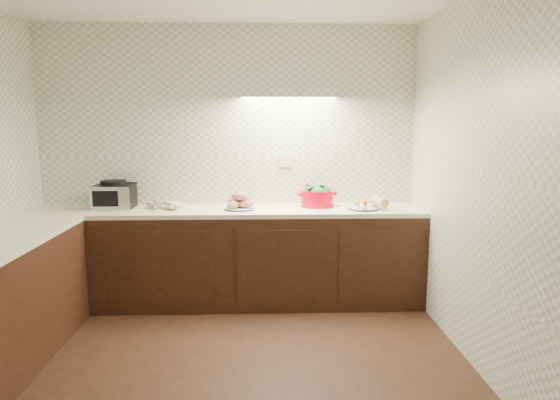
{
  "coord_description": "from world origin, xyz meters",
  "views": [
    {
      "loc": [
        0.33,
        -3.03,
        1.71
      ],
      "look_at": [
        0.48,
        1.25,
        1.02
      ],
      "focal_mm": 32.0,
      "sensor_mm": 36.0,
      "label": 1
    }
  ],
  "objects_px": {
    "toaster_oven": "(114,195)",
    "parsnip_pile": "(158,206)",
    "sweet_potato_plate": "(239,202)",
    "dutch_oven": "(317,196)",
    "onion_bowl": "(238,202)",
    "veg_plate": "(369,204)"
  },
  "relations": [
    {
      "from": "dutch_oven",
      "to": "veg_plate",
      "type": "height_order",
      "value": "dutch_oven"
    },
    {
      "from": "toaster_oven",
      "to": "parsnip_pile",
      "type": "height_order",
      "value": "toaster_oven"
    },
    {
      "from": "parsnip_pile",
      "to": "veg_plate",
      "type": "relative_size",
      "value": 1.2
    },
    {
      "from": "toaster_oven",
      "to": "sweet_potato_plate",
      "type": "distance_m",
      "value": 1.18
    },
    {
      "from": "parsnip_pile",
      "to": "veg_plate",
      "type": "bearing_deg",
      "value": -0.71
    },
    {
      "from": "sweet_potato_plate",
      "to": "veg_plate",
      "type": "xyz_separation_m",
      "value": [
        1.2,
        -0.01,
        -0.02
      ]
    },
    {
      "from": "toaster_oven",
      "to": "onion_bowl",
      "type": "distance_m",
      "value": 1.15
    },
    {
      "from": "toaster_oven",
      "to": "onion_bowl",
      "type": "relative_size",
      "value": 2.33
    },
    {
      "from": "sweet_potato_plate",
      "to": "toaster_oven",
      "type": "bearing_deg",
      "value": 173.98
    },
    {
      "from": "parsnip_pile",
      "to": "dutch_oven",
      "type": "relative_size",
      "value": 1.1
    },
    {
      "from": "veg_plate",
      "to": "toaster_oven",
      "type": "bearing_deg",
      "value": 176.81
    },
    {
      "from": "sweet_potato_plate",
      "to": "dutch_oven",
      "type": "distance_m",
      "value": 0.74
    },
    {
      "from": "onion_bowl",
      "to": "dutch_oven",
      "type": "height_order",
      "value": "dutch_oven"
    },
    {
      "from": "sweet_potato_plate",
      "to": "dutch_oven",
      "type": "height_order",
      "value": "dutch_oven"
    },
    {
      "from": "toaster_oven",
      "to": "parsnip_pile",
      "type": "bearing_deg",
      "value": -13.1
    },
    {
      "from": "sweet_potato_plate",
      "to": "veg_plate",
      "type": "distance_m",
      "value": 1.2
    },
    {
      "from": "parsnip_pile",
      "to": "veg_plate",
      "type": "xyz_separation_m",
      "value": [
        1.94,
        -0.02,
        0.01
      ]
    },
    {
      "from": "toaster_oven",
      "to": "parsnip_pile",
      "type": "xyz_separation_m",
      "value": [
        0.43,
        -0.11,
        -0.08
      ]
    },
    {
      "from": "toaster_oven",
      "to": "veg_plate",
      "type": "relative_size",
      "value": 1.04
    },
    {
      "from": "dutch_oven",
      "to": "onion_bowl",
      "type": "bearing_deg",
      "value": 166.54
    },
    {
      "from": "onion_bowl",
      "to": "veg_plate",
      "type": "height_order",
      "value": "veg_plate"
    },
    {
      "from": "veg_plate",
      "to": "dutch_oven",
      "type": "bearing_deg",
      "value": 163.09
    }
  ]
}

